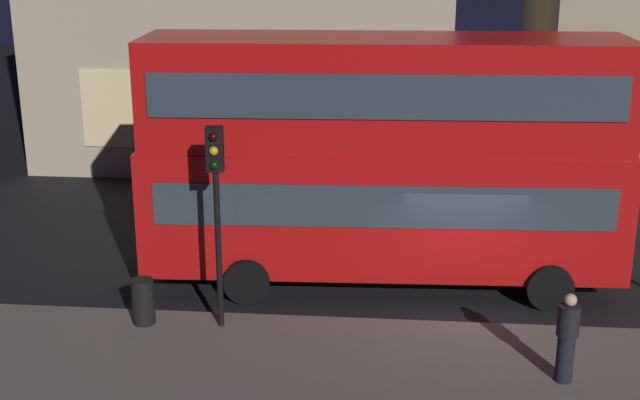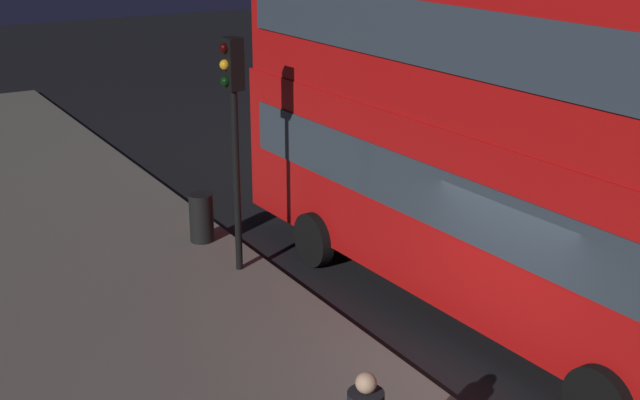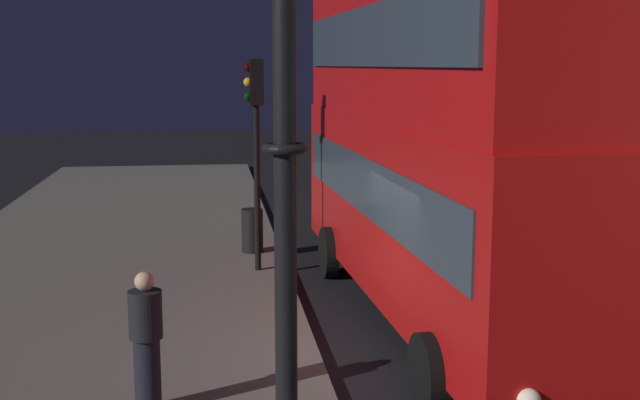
{
  "view_description": "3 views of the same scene",
  "coord_description": "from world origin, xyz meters",
  "views": [
    {
      "loc": [
        -1.49,
        -16.71,
        7.7
      ],
      "look_at": [
        -3.05,
        0.74,
        2.14
      ],
      "focal_mm": 48.6,
      "sensor_mm": 36.0,
      "label": 1
    },
    {
      "loc": [
        7.79,
        -7.21,
        6.23
      ],
      "look_at": [
        -4.26,
        -0.0,
        1.33
      ],
      "focal_mm": 48.4,
      "sensor_mm": 36.0,
      "label": 2
    },
    {
      "loc": [
        10.62,
        -2.16,
        4.05
      ],
      "look_at": [
        -3.1,
        -0.32,
        1.76
      ],
      "focal_mm": 45.96,
      "sensor_mm": 36.0,
      "label": 3
    }
  ],
  "objects": [
    {
      "name": "double_decker_bus",
      "position": [
        -1.76,
        1.43,
        3.05
      ],
      "size": [
        10.57,
        3.08,
        5.5
      ],
      "rotation": [
        0.0,
        0.0,
        0.04
      ],
      "color": "#B20F0F",
      "rests_on": "ground"
    },
    {
      "name": "litter_bin",
      "position": [
        -6.39,
        -1.33,
        0.58
      ],
      "size": [
        0.45,
        0.45,
        0.93
      ],
      "primitive_type": "cylinder",
      "color": "black",
      "rests_on": "sidewalk_slab"
    },
    {
      "name": "traffic_light_near_kerb",
      "position": [
        -4.84,
        -1.32,
        3.02
      ],
      "size": [
        0.34,
        0.37,
        4.03
      ],
      "rotation": [
        0.0,
        0.0,
        0.08
      ],
      "color": "black",
      "rests_on": "sidewalk_slab"
    },
    {
      "name": "ground_plane",
      "position": [
        0.0,
        0.0,
        0.0
      ],
      "size": [
        80.0,
        80.0,
        0.0
      ],
      "primitive_type": "plane",
      "color": "black"
    }
  ]
}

